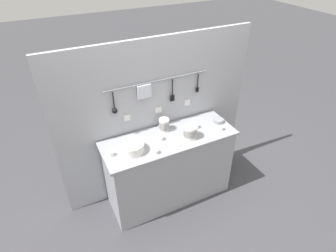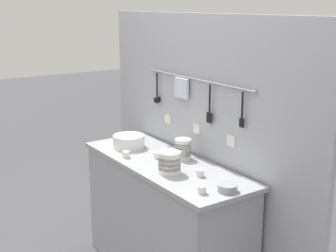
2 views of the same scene
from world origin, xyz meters
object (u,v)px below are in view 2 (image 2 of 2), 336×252
at_px(cup_back_left, 158,155).
at_px(plate_stack, 129,141).
at_px(cup_back_right, 126,154).
at_px(cup_front_right, 200,173).
at_px(bowl_stack_wide_centre, 183,149).
at_px(bowl_stack_tall_left, 169,162).
at_px(cup_by_caddy, 202,190).
at_px(steel_mixing_bowl, 227,188).
at_px(cup_front_left, 119,138).

bearing_deg(cup_back_left, plate_stack, -173.16).
xyz_separation_m(cup_back_right, cup_front_right, (0.59, 0.20, 0.00)).
relative_size(bowl_stack_wide_centre, cup_back_right, 2.79).
bearing_deg(cup_back_left, bowl_stack_tall_left, -18.43).
height_order(bowl_stack_wide_centre, bowl_stack_tall_left, bowl_stack_tall_left).
relative_size(cup_back_right, cup_back_left, 1.00).
xyz_separation_m(bowl_stack_wide_centre, bowl_stack_tall_left, (0.19, -0.24, 0.00)).
relative_size(plate_stack, cup_by_caddy, 4.71).
bearing_deg(cup_by_caddy, cup_back_right, -176.86).
bearing_deg(cup_back_right, cup_back_left, 51.74).
bearing_deg(cup_by_caddy, steel_mixing_bowl, 67.49).
relative_size(plate_stack, cup_back_left, 4.71).
relative_size(cup_back_right, cup_front_right, 1.00).
distance_m(steel_mixing_bowl, cup_back_left, 0.73).
distance_m(bowl_stack_wide_centre, cup_back_left, 0.18).
bearing_deg(cup_back_left, cup_back_right, -128.26).
height_order(plate_stack, cup_back_right, plate_stack).
bearing_deg(cup_by_caddy, bowl_stack_tall_left, 174.85).
height_order(cup_front_right, cup_by_caddy, same).
xyz_separation_m(bowl_stack_wide_centre, cup_front_left, (-0.64, -0.16, -0.05)).
bearing_deg(bowl_stack_tall_left, cup_back_right, -169.64).
relative_size(plate_stack, cup_back_right, 4.71).
bearing_deg(cup_front_left, steel_mixing_bowl, 1.15).
relative_size(bowl_stack_tall_left, cup_front_left, 2.88).
relative_size(bowl_stack_tall_left, cup_back_left, 2.88).
bearing_deg(cup_front_right, cup_back_left, -176.60).
bearing_deg(steel_mixing_bowl, bowl_stack_tall_left, -166.17).
distance_m(bowl_stack_tall_left, steel_mixing_bowl, 0.45).
relative_size(bowl_stack_wide_centre, plate_stack, 0.59).
bearing_deg(bowl_stack_tall_left, plate_stack, 174.87).
bearing_deg(plate_stack, cup_by_caddy, -5.14).
distance_m(plate_stack, cup_front_right, 0.79).
bearing_deg(plate_stack, cup_back_left, 6.84).
bearing_deg(cup_back_left, cup_front_right, 3.40).
bearing_deg(bowl_stack_wide_centre, cup_front_right, -18.91).
xyz_separation_m(cup_by_caddy, cup_front_left, (-1.21, 0.12, 0.00)).
relative_size(steel_mixing_bowl, cup_by_caddy, 2.32).
xyz_separation_m(cup_front_right, cup_back_left, (-0.45, -0.03, 0.00)).
height_order(steel_mixing_bowl, cup_back_left, cup_back_left).
distance_m(steel_mixing_bowl, cup_front_right, 0.28).
xyz_separation_m(bowl_stack_wide_centre, cup_back_right, (-0.24, -0.32, -0.05)).
bearing_deg(bowl_stack_wide_centre, cup_by_caddy, -26.06).
bearing_deg(cup_front_right, steel_mixing_bowl, -3.30).
height_order(bowl_stack_tall_left, cup_back_right, bowl_stack_tall_left).
bearing_deg(steel_mixing_bowl, cup_front_right, 176.70).
xyz_separation_m(bowl_stack_tall_left, cup_back_left, (-0.29, 0.10, -0.05)).
bearing_deg(cup_front_left, cup_front_right, 2.39).
distance_m(bowl_stack_wide_centre, plate_stack, 0.48).
distance_m(bowl_stack_tall_left, plate_stack, 0.63).
relative_size(bowl_stack_wide_centre, steel_mixing_bowl, 1.20).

